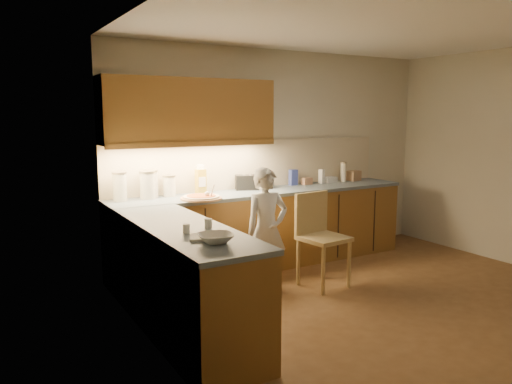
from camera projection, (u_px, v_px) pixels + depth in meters
room at (398, 130)px, 4.55m from camera, size 4.54×4.50×2.62m
l_counter at (244, 242)px, 5.34m from camera, size 3.77×2.62×0.92m
backsplash at (254, 164)px, 6.13m from camera, size 3.75×0.02×0.58m
upper_cabinets at (190, 111)px, 5.44m from camera, size 1.95×0.36×0.73m
pizza_on_board at (201, 197)px, 5.30m from camera, size 0.44×0.44×0.18m
child at (267, 230)px, 5.10m from camera, size 0.49×0.34×1.28m
wooden_chair at (319, 232)px, 5.30m from camera, size 0.49×0.49×0.99m
mixing_bowl at (216, 238)px, 3.51m from camera, size 0.30×0.30×0.06m
canister_a at (120, 186)px, 5.17m from camera, size 0.15×0.15×0.31m
canister_b at (147, 185)px, 5.31m from camera, size 0.17×0.17×0.30m
canister_c at (151, 184)px, 5.39m from camera, size 0.16×0.16×0.30m
canister_d at (169, 186)px, 5.48m from camera, size 0.14×0.14×0.23m
oil_jug at (201, 181)px, 5.65m from camera, size 0.12×0.09×0.33m
toaster at (247, 182)px, 5.96m from camera, size 0.31×0.25×0.18m
steel_pot at (268, 183)px, 6.10m from camera, size 0.17×0.17×0.13m
blue_box at (293, 177)px, 6.34m from camera, size 0.10×0.07×0.20m
card_box_a at (307, 181)px, 6.41m from camera, size 0.13×0.09×0.09m
white_bottle at (322, 176)px, 6.51m from camera, size 0.08×0.08×0.18m
flat_pack at (330, 180)px, 6.62m from camera, size 0.19×0.13×0.07m
tall_jar at (343, 172)px, 6.67m from camera, size 0.08×0.08×0.26m
card_box_b at (354, 176)px, 6.79m from camera, size 0.19×0.16×0.13m
dough_cloth at (208, 237)px, 3.64m from camera, size 0.31×0.28×0.02m
spice_jar_a at (186, 229)px, 3.78m from camera, size 0.06×0.06×0.07m
spice_jar_b at (208, 223)px, 3.94m from camera, size 0.07×0.07×0.08m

